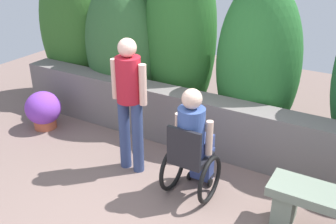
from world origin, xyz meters
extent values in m
plane|color=#79625B|center=(0.00, 0.00, 0.00)|extent=(11.53, 11.53, 0.00)
cube|color=slate|center=(0.00, 1.56, 0.39)|extent=(6.54, 0.38, 0.78)
ellipsoid|color=#346827|center=(-2.96, 2.21, 1.23)|extent=(1.38, 0.96, 2.47)
ellipsoid|color=#336332|center=(-1.83, 2.05, 1.09)|extent=(1.31, 0.92, 2.19)
ellipsoid|color=#2A6427|center=(-0.86, 2.19, 1.40)|extent=(1.13, 0.79, 2.79)
ellipsoid|color=#28682D|center=(0.37, 2.14, 1.15)|extent=(1.16, 0.81, 2.30)
cube|color=gray|center=(1.28, 0.60, 0.21)|extent=(0.20, 0.35, 0.42)
cube|color=black|center=(0.20, 0.54, 0.50)|extent=(0.40, 0.40, 0.06)
cube|color=black|center=(0.20, 0.36, 0.73)|extent=(0.40, 0.04, 0.40)
cube|color=black|center=(0.20, 0.86, 0.10)|extent=(0.28, 0.12, 0.03)
torus|color=black|center=(-0.04, 0.54, 0.28)|extent=(0.05, 0.56, 0.56)
torus|color=black|center=(0.44, 0.54, 0.28)|extent=(0.05, 0.56, 0.56)
cylinder|color=black|center=(0.06, 0.79, 0.05)|extent=(0.03, 0.10, 0.10)
cylinder|color=black|center=(0.34, 0.79, 0.05)|extent=(0.03, 0.10, 0.10)
cube|color=navy|center=(0.20, 0.64, 0.61)|extent=(0.30, 0.40, 0.16)
cube|color=navy|center=(0.20, 0.84, 0.27)|extent=(0.26, 0.14, 0.43)
cylinder|color=#395293|center=(0.20, 0.52, 0.86)|extent=(0.30, 0.30, 0.50)
cylinder|color=beige|center=(0.01, 0.58, 0.78)|extent=(0.08, 0.08, 0.40)
cylinder|color=beige|center=(0.39, 0.58, 0.78)|extent=(0.08, 0.08, 0.40)
sphere|color=beige|center=(0.20, 0.52, 1.22)|extent=(0.22, 0.22, 0.22)
cylinder|color=navy|center=(-0.80, 0.65, 0.47)|extent=(0.14, 0.14, 0.95)
cylinder|color=navy|center=(-0.60, 0.65, 0.47)|extent=(0.14, 0.14, 0.95)
cylinder|color=red|center=(-0.70, 0.65, 1.22)|extent=(0.30, 0.30, 0.55)
cylinder|color=beige|center=(-0.90, 0.65, 1.19)|extent=(0.09, 0.09, 0.49)
cylinder|color=beige|center=(-0.50, 0.65, 1.19)|extent=(0.09, 0.09, 0.49)
sphere|color=beige|center=(-0.70, 0.65, 1.61)|extent=(0.22, 0.22, 0.22)
cylinder|color=#BB573C|center=(-2.53, 0.90, 0.10)|extent=(0.34, 0.34, 0.19)
ellipsoid|color=#134D22|center=(-2.53, 0.90, 0.26)|extent=(0.37, 0.37, 0.18)
ellipsoid|color=purple|center=(-2.53, 0.90, 0.33)|extent=(0.54, 0.54, 0.51)
camera|label=1|loc=(1.87, -2.81, 2.83)|focal=41.76mm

